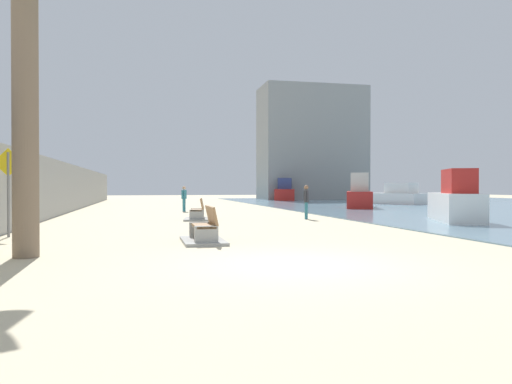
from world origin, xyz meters
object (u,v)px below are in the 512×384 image
at_px(person_walking, 184,197).
at_px(boat_outer, 359,195).
at_px(palm_tree, 27,14).
at_px(bench_near, 204,234).
at_px(person_standing, 306,200).
at_px(boat_distant, 395,196).
at_px(bench_far, 197,215).
at_px(boat_mid_bay, 456,202).
at_px(boat_far_right, 285,192).
at_px(pedestrian_sign, 8,182).

xyz_separation_m(person_walking, boat_outer, (12.21, 2.00, 0.03)).
distance_m(palm_tree, bench_near, 6.61).
relative_size(person_walking, person_standing, 0.98).
bearing_deg(boat_distant, bench_near, -127.50).
xyz_separation_m(bench_far, boat_distant, (18.15, 15.66, 0.46)).
bearing_deg(boat_distant, person_walking, -156.08).
relative_size(palm_tree, boat_outer, 1.36).
relative_size(bench_near, person_standing, 1.34).
relative_size(boat_mid_bay, boat_far_right, 0.87).
distance_m(boat_distant, pedestrian_sign, 32.84).
bearing_deg(boat_outer, bench_far, -141.79).
bearing_deg(person_walking, boat_outer, 9.30).
height_order(palm_tree, bench_far, palm_tree).
relative_size(person_standing, boat_distant, 0.27).
bearing_deg(boat_distant, person_standing, -129.09).
bearing_deg(bench_near, pedestrian_sign, 154.04).
bearing_deg(pedestrian_sign, person_standing, 26.91).
distance_m(bench_near, person_standing, 10.12).
relative_size(bench_far, boat_mid_bay, 0.45).
bearing_deg(bench_far, person_standing, -7.19).
height_order(bench_near, boat_mid_bay, boat_mid_bay).
height_order(bench_far, boat_mid_bay, boat_mid_bay).
xyz_separation_m(palm_tree, person_standing, (9.64, 10.34, -4.23)).
bearing_deg(person_walking, bench_near, -92.52).
bearing_deg(bench_far, boat_far_right, 66.89).
relative_size(person_walking, boat_outer, 0.28).
bearing_deg(boat_mid_bay, person_walking, 132.60).
relative_size(bench_far, pedestrian_sign, 0.84).
bearing_deg(palm_tree, boat_mid_bay, 25.29).
height_order(bench_near, pedestrian_sign, pedestrian_sign).
bearing_deg(bench_far, bench_near, -94.78).
bearing_deg(boat_far_right, bench_far, -113.11).
xyz_separation_m(bench_near, person_walking, (0.73, 16.57, 0.64)).
height_order(bench_far, pedestrian_sign, pedestrian_sign).
height_order(person_standing, pedestrian_sign, pedestrian_sign).
relative_size(bench_near, pedestrian_sign, 0.80).
height_order(person_walking, boat_distant, boat_distant).
height_order(bench_far, person_standing, person_standing).
distance_m(person_walking, boat_distant, 19.87).
xyz_separation_m(bench_far, pedestrian_sign, (-6.26, -6.29, 1.41)).
relative_size(bench_far, boat_distant, 0.38).
bearing_deg(pedestrian_sign, bench_near, -25.96).
height_order(person_standing, boat_outer, boat_outer).
height_order(boat_far_right, pedestrian_sign, pedestrian_sign).
xyz_separation_m(bench_far, person_standing, (4.92, -0.62, 0.67)).
bearing_deg(person_walking, boat_far_right, 60.00).
relative_size(person_walking, pedestrian_sign, 0.58).
bearing_deg(person_standing, boat_distant, 50.91).
bearing_deg(bench_far, boat_outer, 38.21).
bearing_deg(bench_near, bench_far, 85.22).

